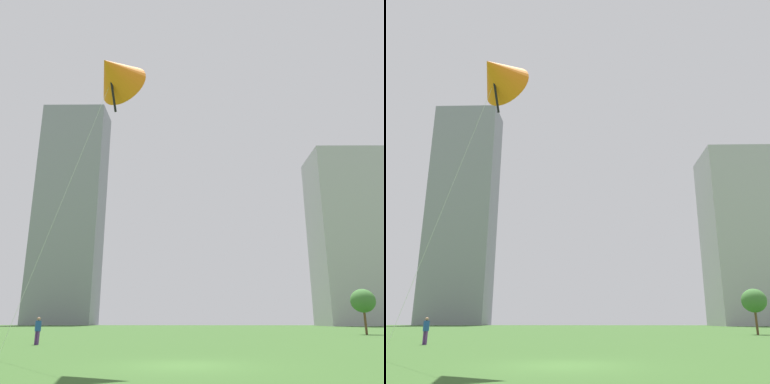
# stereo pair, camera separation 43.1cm
# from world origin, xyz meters

# --- Properties ---
(ground) EXTENTS (280.00, 280.00, 0.00)m
(ground) POSITION_xyz_m (0.00, 0.00, 0.00)
(ground) COLOR #335623
(person_standing_2) EXTENTS (0.39, 0.39, 1.74)m
(person_standing_2) POSITION_xyz_m (-10.45, 12.83, 1.00)
(person_standing_2) COLOR #593372
(person_standing_2) RESTS_ON ground
(kite_flying_3) EXTENTS (5.88, 2.93, 13.45)m
(kite_flying_3) POSITION_xyz_m (-3.21, 0.31, 12.12)
(kite_flying_3) COLOR silver
(kite_flying_3) RESTS_ON ground
(park_tree_1) EXTENTS (2.82, 2.82, 5.08)m
(park_tree_1) POSITION_xyz_m (18.88, 34.91, 3.72)
(park_tree_1) COLOR brown
(park_tree_1) RESTS_ON ground
(distant_highrise_0) EXTENTS (24.68, 15.42, 84.02)m
(distant_highrise_0) POSITION_xyz_m (-52.17, 137.66, 42.01)
(distant_highrise_0) COLOR gray
(distant_highrise_0) RESTS_ON ground
(distant_highrise_1) EXTENTS (26.43, 20.40, 55.16)m
(distant_highrise_1) POSITION_xyz_m (48.48, 118.46, 27.58)
(distant_highrise_1) COLOR #A8A8AD
(distant_highrise_1) RESTS_ON ground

